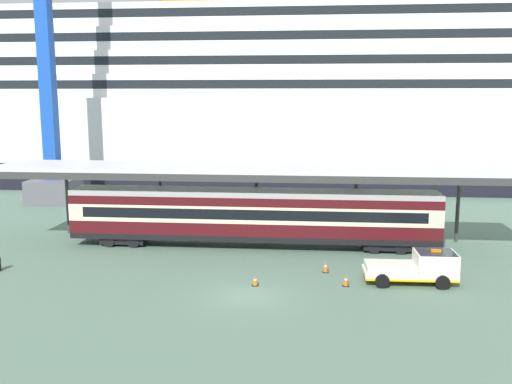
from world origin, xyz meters
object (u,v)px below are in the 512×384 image
Objects in this scene: service_truck at (419,267)px; traffic_cone_near at (326,267)px; train_carriage at (253,215)px; traffic_cone_mid at (255,281)px; dockside_crane at (48,24)px; cruise_ship at (143,102)px; traffic_cone_far at (346,280)px.

service_truck is 5.51m from traffic_cone_near.
train_carriage is 8.69m from traffic_cone_mid.
traffic_cone_mid is (-9.32, -1.31, -0.70)m from service_truck.
train_carriage is at bearing 96.55° from traffic_cone_mid.
service_truck is 9.44m from traffic_cone_mid.
traffic_cone_mid is 0.01× the size of dockside_crane.
cruise_ship is 5.20× the size of train_carriage.
traffic_cone_far is at bearing -60.81° from cruise_ship.
service_truck is 7.57× the size of traffic_cone_far.
traffic_cone_far is (6.11, -8.01, -1.98)m from train_carriage.
train_carriage is at bearing 127.32° from traffic_cone_far.
train_carriage is at bearing 132.18° from traffic_cone_near.
traffic_cone_near is (-5.26, 1.53, -0.65)m from service_truck.
traffic_cone_near is 2.68m from traffic_cone_far.
traffic_cone_far is at bearing -167.53° from service_truck.
traffic_cone_mid is at bearing -171.99° from service_truck.
service_truck is at bearing -34.56° from train_carriage.
traffic_cone_near is at bearing 34.95° from traffic_cone_mid.
cruise_ship is at bearing 82.63° from dockside_crane.
traffic_cone_mid is (0.96, -8.40, -2.03)m from train_carriage.
train_carriage is at bearing -35.04° from dockside_crane.
service_truck is 0.09× the size of dockside_crane.
traffic_cone_near is (5.03, -5.55, -1.97)m from train_carriage.
dockside_crane reaches higher than traffic_cone_mid.
train_carriage is (18.60, -36.22, -7.53)m from cruise_ship.
train_carriage reaches higher than traffic_cone_mid.
train_carriage is 7.75m from traffic_cone_near.
dockside_crane is (-21.35, 14.97, 15.23)m from train_carriage.
traffic_cone_far is at bearing 4.31° from traffic_cone_mid.
dockside_crane is (-27.46, 22.98, 17.20)m from traffic_cone_far.
dockside_crane reaches higher than cruise_ship.
traffic_cone_near is (23.63, -41.77, -9.50)m from cruise_ship.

